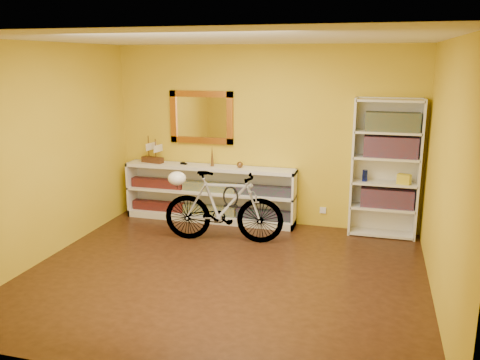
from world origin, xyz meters
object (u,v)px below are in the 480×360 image
(console_unit, at_px, (210,193))
(bookcase, at_px, (385,169))
(helmet, at_px, (177,178))
(bicycle, at_px, (224,207))

(console_unit, relative_size, bookcase, 1.37)
(console_unit, distance_m, helmet, 0.97)
(console_unit, bearing_deg, bookcase, 0.57)
(bookcase, xyz_separation_m, helmet, (-2.67, -0.88, -0.10))
(console_unit, height_order, bookcase, bookcase)
(bookcase, relative_size, helmet, 7.69)
(bicycle, distance_m, helmet, 0.73)
(helmet, bearing_deg, console_unit, 79.51)
(console_unit, distance_m, bookcase, 2.57)
(bicycle, bearing_deg, console_unit, 23.58)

